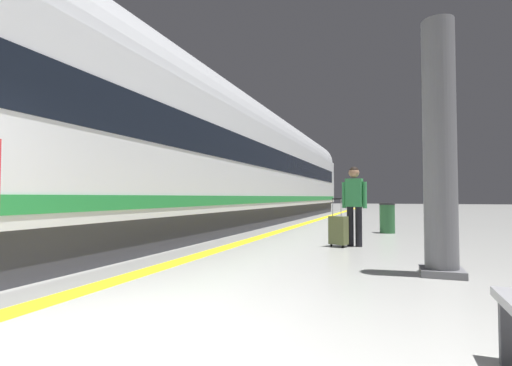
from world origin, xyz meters
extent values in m
plane|color=#B7B7B2|center=(0.00, 0.00, 0.00)|extent=(120.00, 120.00, 0.00)
cube|color=yellow|center=(-1.08, 10.00, 0.00)|extent=(0.36, 80.00, 0.01)
cube|color=slate|center=(-1.46, 10.00, 0.00)|extent=(0.72, 80.00, 0.01)
cube|color=#38383D|center=(-3.29, 9.91, 0.35)|extent=(2.67, 31.53, 0.70)
cube|color=silver|center=(-3.29, 9.91, 2.15)|extent=(2.90, 32.85, 2.90)
cylinder|color=silver|center=(-3.29, 9.91, 3.55)|extent=(2.84, 32.19, 2.84)
cube|color=black|center=(-3.29, 9.91, 2.50)|extent=(2.93, 30.88, 0.80)
cube|color=#268C3F|center=(-3.29, 9.91, 1.00)|extent=(2.94, 32.19, 0.24)
cube|color=gray|center=(-4.75, 14.84, 1.90)|extent=(0.02, 0.90, 2.00)
cylinder|color=black|center=(1.42, 6.66, 0.44)|extent=(0.15, 0.15, 0.87)
cylinder|color=black|center=(1.61, 6.63, 0.44)|extent=(0.15, 0.15, 0.87)
cube|color=#338C4C|center=(1.51, 6.64, 1.18)|extent=(0.38, 0.27, 0.62)
cylinder|color=#338C4C|center=(1.29, 6.69, 1.13)|extent=(0.09, 0.09, 0.58)
cylinder|color=#338C4C|center=(1.74, 6.61, 1.13)|extent=(0.09, 0.09, 0.58)
sphere|color=#A37556|center=(1.51, 6.64, 1.63)|extent=(0.23, 0.23, 0.23)
sphere|color=black|center=(1.51, 6.64, 1.66)|extent=(0.21, 0.21, 0.21)
cube|color=#596038|center=(1.19, 6.41, 0.36)|extent=(0.44, 0.35, 0.61)
cube|color=#596038|center=(1.24, 6.52, 0.29)|extent=(0.29, 0.14, 0.33)
cylinder|color=black|center=(1.04, 6.40, 0.03)|extent=(0.04, 0.06, 0.06)
cylinder|color=black|center=(1.30, 6.29, 0.03)|extent=(0.04, 0.06, 0.06)
cylinder|color=gray|center=(1.08, 6.40, 0.86)|extent=(0.02, 0.02, 0.38)
cylinder|color=gray|center=(1.27, 6.32, 0.86)|extent=(0.02, 0.02, 0.38)
cube|color=black|center=(1.17, 6.36, 1.05)|extent=(0.21, 0.11, 0.02)
cylinder|color=slate|center=(2.95, 3.92, 1.80)|extent=(0.44, 0.44, 3.60)
cube|color=slate|center=(2.95, 3.92, 0.05)|extent=(0.56, 0.56, 0.10)
cylinder|color=#2D6638|center=(2.15, 10.09, 0.42)|extent=(0.44, 0.44, 0.85)
cylinder|color=#262628|center=(2.15, 10.09, 0.88)|extent=(0.46, 0.46, 0.06)
camera|label=1|loc=(2.33, -1.88, 1.09)|focal=26.20mm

